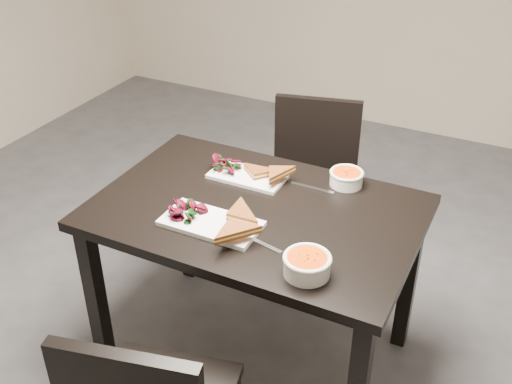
% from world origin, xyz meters
% --- Properties ---
extents(ground, '(5.00, 5.00, 0.00)m').
position_xyz_m(ground, '(0.00, 0.00, 0.00)').
color(ground, '#47474C').
rests_on(ground, ground).
extents(table, '(1.20, 0.80, 0.75)m').
position_xyz_m(table, '(-0.04, -0.02, 0.65)').
color(table, black).
rests_on(table, ground).
extents(chair_far, '(0.51, 0.51, 0.85)m').
position_xyz_m(chair_far, '(-0.10, 0.73, 0.48)').
color(chair_far, black).
rests_on(chair_far, ground).
extents(plate_near, '(0.35, 0.18, 0.02)m').
position_xyz_m(plate_near, '(-0.13, -0.19, 0.76)').
color(plate_near, white).
rests_on(plate_near, table).
extents(sandwich_near, '(0.18, 0.14, 0.06)m').
position_xyz_m(sandwich_near, '(-0.06, -0.17, 0.80)').
color(sandwich_near, brown).
rests_on(sandwich_near, plate_near).
extents(salad_near, '(0.11, 0.10, 0.05)m').
position_xyz_m(salad_near, '(-0.23, -0.19, 0.79)').
color(salad_near, black).
rests_on(salad_near, plate_near).
extents(soup_bowl_near, '(0.16, 0.16, 0.07)m').
position_xyz_m(soup_bowl_near, '(0.28, -0.29, 0.79)').
color(soup_bowl_near, white).
rests_on(soup_bowl_near, table).
extents(cutlery_near, '(0.18, 0.05, 0.00)m').
position_xyz_m(cutlery_near, '(0.08, -0.21, 0.75)').
color(cutlery_near, silver).
rests_on(cutlery_near, table).
extents(plate_far, '(0.30, 0.15, 0.02)m').
position_xyz_m(plate_far, '(-0.17, 0.17, 0.76)').
color(plate_far, white).
rests_on(plate_far, table).
extents(sandwich_far, '(0.18, 0.19, 0.05)m').
position_xyz_m(sandwich_far, '(-0.10, 0.15, 0.79)').
color(sandwich_far, brown).
rests_on(sandwich_far, plate_far).
extents(salad_far, '(0.09, 0.09, 0.04)m').
position_xyz_m(salad_far, '(-0.27, 0.17, 0.79)').
color(salad_far, black).
rests_on(salad_far, plate_far).
extents(soup_bowl_far, '(0.13, 0.13, 0.06)m').
position_xyz_m(soup_bowl_far, '(0.21, 0.29, 0.78)').
color(soup_bowl_far, white).
rests_on(soup_bowl_far, table).
extents(cutlery_far, '(0.18, 0.02, 0.00)m').
position_xyz_m(cutlery_far, '(0.10, 0.21, 0.75)').
color(cutlery_far, silver).
rests_on(cutlery_far, table).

